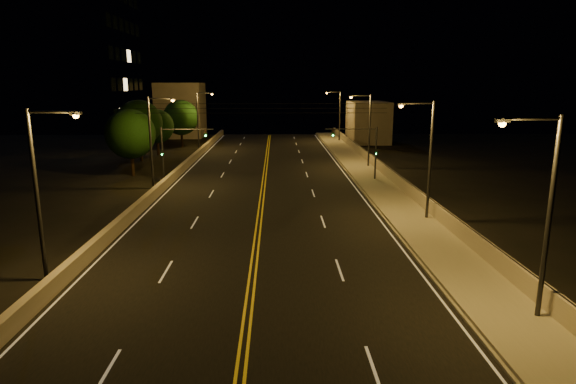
{
  "coord_description": "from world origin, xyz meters",
  "views": [
    {
      "loc": [
        1.23,
        -12.96,
        9.47
      ],
      "look_at": [
        2.0,
        18.0,
        2.5
      ],
      "focal_mm": 30.0,
      "sensor_mm": 36.0,
      "label": 1
    }
  ],
  "objects_px": {
    "streetlight_1": "(426,153)",
    "streetlight_5": "(154,136)",
    "streetlight_3": "(338,112)",
    "streetlight_2": "(367,126)",
    "tree_1": "(139,123)",
    "traffic_signal_right": "(365,147)",
    "traffic_signal_left": "(173,147)",
    "streetlight_4": "(42,183)",
    "building_tower": "(32,40)",
    "streetlight_6": "(200,116)",
    "tree_0": "(130,134)",
    "tree_3": "(181,118)",
    "tree_2": "(157,126)",
    "streetlight_0": "(543,206)"
  },
  "relations": [
    {
      "from": "streetlight_0",
      "to": "building_tower",
      "type": "xyz_separation_m",
      "value": [
        -41.92,
        48.34,
        10.12
      ]
    },
    {
      "from": "streetlight_4",
      "to": "streetlight_1",
      "type": "bearing_deg",
      "value": 24.51
    },
    {
      "from": "streetlight_3",
      "to": "tree_1",
      "type": "xyz_separation_m",
      "value": [
        -27.19,
        -19.83,
        -0.08
      ]
    },
    {
      "from": "streetlight_5",
      "to": "traffic_signal_right",
      "type": "relative_size",
      "value": 1.54
    },
    {
      "from": "streetlight_4",
      "to": "tree_0",
      "type": "distance_m",
      "value": 28.1
    },
    {
      "from": "traffic_signal_right",
      "to": "streetlight_2",
      "type": "bearing_deg",
      "value": 78.4
    },
    {
      "from": "traffic_signal_right",
      "to": "tree_0",
      "type": "distance_m",
      "value": 24.16
    },
    {
      "from": "streetlight_4",
      "to": "tree_1",
      "type": "height_order",
      "value": "streetlight_4"
    },
    {
      "from": "streetlight_3",
      "to": "tree_2",
      "type": "height_order",
      "value": "streetlight_3"
    },
    {
      "from": "streetlight_3",
      "to": "streetlight_2",
      "type": "bearing_deg",
      "value": -90.0
    },
    {
      "from": "tree_2",
      "to": "tree_3",
      "type": "xyz_separation_m",
      "value": [
        1.74,
        8.0,
        0.63
      ]
    },
    {
      "from": "streetlight_3",
      "to": "streetlight_5",
      "type": "xyz_separation_m",
      "value": [
        -21.4,
        -36.16,
        0.0
      ]
    },
    {
      "from": "streetlight_1",
      "to": "streetlight_2",
      "type": "bearing_deg",
      "value": 90.0
    },
    {
      "from": "tree_0",
      "to": "tree_2",
      "type": "height_order",
      "value": "tree_0"
    },
    {
      "from": "traffic_signal_right",
      "to": "traffic_signal_left",
      "type": "height_order",
      "value": "same"
    },
    {
      "from": "traffic_signal_left",
      "to": "tree_1",
      "type": "distance_m",
      "value": 15.47
    },
    {
      "from": "streetlight_0",
      "to": "streetlight_6",
      "type": "bearing_deg",
      "value": 111.83
    },
    {
      "from": "streetlight_1",
      "to": "streetlight_5",
      "type": "bearing_deg",
      "value": 151.52
    },
    {
      "from": "streetlight_1",
      "to": "streetlight_4",
      "type": "bearing_deg",
      "value": -155.49
    },
    {
      "from": "streetlight_5",
      "to": "streetlight_3",
      "type": "bearing_deg",
      "value": 59.38
    },
    {
      "from": "streetlight_6",
      "to": "traffic_signal_left",
      "type": "height_order",
      "value": "streetlight_6"
    },
    {
      "from": "building_tower",
      "to": "tree_0",
      "type": "bearing_deg",
      "value": -43.4
    },
    {
      "from": "streetlight_0",
      "to": "building_tower",
      "type": "relative_size",
      "value": 0.27
    },
    {
      "from": "building_tower",
      "to": "tree_1",
      "type": "distance_m",
      "value": 18.81
    },
    {
      "from": "streetlight_2",
      "to": "streetlight_6",
      "type": "relative_size",
      "value": 1.0
    },
    {
      "from": "streetlight_0",
      "to": "streetlight_3",
      "type": "bearing_deg",
      "value": 90.0
    },
    {
      "from": "tree_3",
      "to": "traffic_signal_right",
      "type": "bearing_deg",
      "value": -49.62
    },
    {
      "from": "streetlight_2",
      "to": "streetlight_4",
      "type": "xyz_separation_m",
      "value": [
        -21.4,
        -31.64,
        0.0
      ]
    },
    {
      "from": "tree_2",
      "to": "traffic_signal_right",
      "type": "bearing_deg",
      "value": -37.64
    },
    {
      "from": "streetlight_3",
      "to": "streetlight_4",
      "type": "distance_m",
      "value": 61.38
    },
    {
      "from": "streetlight_4",
      "to": "traffic_signal_right",
      "type": "bearing_deg",
      "value": 50.38
    },
    {
      "from": "streetlight_1",
      "to": "traffic_signal_right",
      "type": "distance_m",
      "value": 14.34
    },
    {
      "from": "streetlight_4",
      "to": "building_tower",
      "type": "height_order",
      "value": "building_tower"
    },
    {
      "from": "traffic_signal_right",
      "to": "tree_0",
      "type": "relative_size",
      "value": 0.78
    },
    {
      "from": "streetlight_0",
      "to": "traffic_signal_right",
      "type": "height_order",
      "value": "streetlight_0"
    },
    {
      "from": "traffic_signal_right",
      "to": "traffic_signal_left",
      "type": "bearing_deg",
      "value": 180.0
    },
    {
      "from": "traffic_signal_right",
      "to": "tree_3",
      "type": "relative_size",
      "value": 0.75
    },
    {
      "from": "streetlight_4",
      "to": "streetlight_2",
      "type": "bearing_deg",
      "value": 55.92
    },
    {
      "from": "streetlight_1",
      "to": "streetlight_5",
      "type": "height_order",
      "value": "same"
    },
    {
      "from": "streetlight_0",
      "to": "tree_3",
      "type": "relative_size",
      "value": 1.17
    },
    {
      "from": "traffic_signal_left",
      "to": "tree_0",
      "type": "xyz_separation_m",
      "value": [
        -5.19,
        3.86,
        0.9
      ]
    },
    {
      "from": "streetlight_3",
      "to": "tree_3",
      "type": "height_order",
      "value": "streetlight_3"
    },
    {
      "from": "streetlight_0",
      "to": "streetlight_2",
      "type": "xyz_separation_m",
      "value": [
        0.0,
        36.56,
        0.0
      ]
    },
    {
      "from": "streetlight_4",
      "to": "streetlight_5",
      "type": "height_order",
      "value": "same"
    },
    {
      "from": "streetlight_0",
      "to": "streetlight_4",
      "type": "height_order",
      "value": "same"
    },
    {
      "from": "streetlight_4",
      "to": "tree_3",
      "type": "distance_m",
      "value": 51.18
    },
    {
      "from": "streetlight_4",
      "to": "tree_1",
      "type": "xyz_separation_m",
      "value": [
        -5.79,
        37.7,
        -0.08
      ]
    },
    {
      "from": "streetlight_6",
      "to": "traffic_signal_left",
      "type": "relative_size",
      "value": 1.54
    },
    {
      "from": "streetlight_4",
      "to": "streetlight_5",
      "type": "bearing_deg",
      "value": 90.0
    },
    {
      "from": "streetlight_3",
      "to": "streetlight_6",
      "type": "xyz_separation_m",
      "value": [
        -21.4,
        -9.03,
        0.0
      ]
    }
  ]
}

